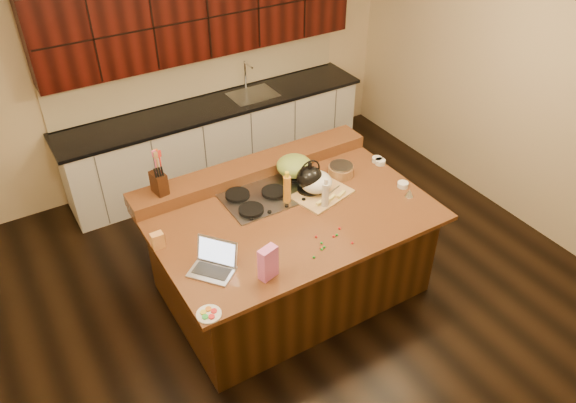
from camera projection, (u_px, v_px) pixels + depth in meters
room at (291, 170)px, 4.62m from camera, size 5.52×5.02×2.72m
island at (291, 251)px, 5.14m from camera, size 2.40×1.60×0.92m
back_ledge at (252, 168)px, 5.32m from camera, size 2.40×0.30×0.12m
cooktop at (274, 193)px, 5.07m from camera, size 0.92×0.52×0.05m
back_counter at (213, 99)px, 6.49m from camera, size 3.70×0.66×2.40m
kettle at (310, 178)px, 5.02m from camera, size 0.32×0.32×0.22m
green_bowl at (294, 166)px, 5.21m from camera, size 0.44×0.44×0.18m
laptop at (214, 262)px, 4.26m from camera, size 0.41×0.42×0.23m
oil_bottle at (287, 190)px, 4.90m from camera, size 0.08×0.08×0.27m
vinegar_bottle at (325, 196)px, 4.85m from camera, size 0.08×0.08×0.25m
wooden_tray at (317, 185)px, 5.04m from camera, size 0.57×0.47×0.20m
ramekin_a at (403, 185)px, 5.17m from camera, size 0.12×0.12×0.04m
ramekin_b at (377, 160)px, 5.51m from camera, size 0.13×0.13×0.04m
ramekin_c at (380, 162)px, 5.48m from camera, size 0.12×0.12×0.04m
strainer_bowl at (341, 171)px, 5.31m from camera, size 0.29×0.29×0.09m
kitchen_timer at (409, 193)px, 5.04m from camera, size 0.11×0.11×0.07m
pink_bag at (268, 263)px, 4.15m from camera, size 0.16×0.11×0.27m
candy_plate at (209, 314)px, 3.92m from camera, size 0.22×0.22×0.01m
package_box at (158, 240)px, 4.46m from camera, size 0.10×0.07×0.14m
utensil_crock at (162, 185)px, 4.87m from camera, size 0.14×0.14×0.14m
knife_block at (159, 183)px, 4.84m from camera, size 0.12×0.17×0.20m
gumdrop_0 at (334, 236)px, 4.59m from camera, size 0.02×0.02×0.02m
gumdrop_1 at (322, 249)px, 4.46m from camera, size 0.02×0.02×0.02m
gumdrop_2 at (352, 243)px, 4.53m from camera, size 0.02×0.02×0.02m
gumdrop_3 at (314, 257)px, 4.39m from camera, size 0.02×0.02×0.02m
gumdrop_4 at (316, 237)px, 4.59m from camera, size 0.02×0.02×0.02m
gumdrop_5 at (337, 235)px, 4.61m from camera, size 0.02×0.02×0.02m
gumdrop_6 at (340, 228)px, 4.67m from camera, size 0.02×0.02×0.02m
gumdrop_7 at (324, 247)px, 4.48m from camera, size 0.02×0.02×0.02m
gumdrop_8 at (321, 248)px, 4.48m from camera, size 0.02×0.02×0.02m
gumdrop_9 at (321, 243)px, 4.53m from camera, size 0.02×0.02×0.02m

